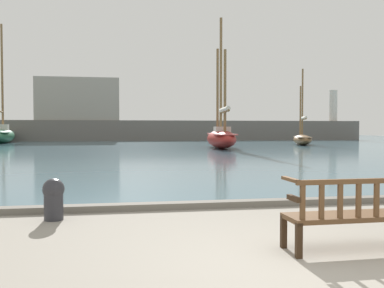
{
  "coord_description": "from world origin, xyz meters",
  "views": [
    {
      "loc": [
        -2.05,
        -4.15,
        1.52
      ],
      "look_at": [
        0.39,
        10.0,
        1.0
      ],
      "focal_mm": 40.0,
      "sensor_mm": 36.0,
      "label": 1
    }
  ],
  "objects_px": {
    "park_bench": "(350,213)",
    "sailboat_mid_starboard": "(3,134)",
    "sailboat_outer_starboard": "(221,136)",
    "mooring_bollard": "(54,197)",
    "sailboat_mid_port": "(302,138)"
  },
  "relations": [
    {
      "from": "sailboat_outer_starboard",
      "to": "sailboat_mid_starboard",
      "type": "xyz_separation_m",
      "value": [
        -18.83,
        14.73,
        -0.03
      ]
    },
    {
      "from": "sailboat_outer_starboard",
      "to": "sailboat_mid_port",
      "type": "distance_m",
      "value": 9.83
    },
    {
      "from": "park_bench",
      "to": "mooring_bollard",
      "type": "xyz_separation_m",
      "value": [
        -3.91,
        2.47,
        -0.09
      ]
    },
    {
      "from": "park_bench",
      "to": "mooring_bollard",
      "type": "relative_size",
      "value": 2.31
    },
    {
      "from": "sailboat_outer_starboard",
      "to": "mooring_bollard",
      "type": "distance_m",
      "value": 24.71
    },
    {
      "from": "sailboat_outer_starboard",
      "to": "sailboat_mid_starboard",
      "type": "height_order",
      "value": "sailboat_mid_starboard"
    },
    {
      "from": "park_bench",
      "to": "sailboat_outer_starboard",
      "type": "height_order",
      "value": "sailboat_outer_starboard"
    },
    {
      "from": "sailboat_mid_port",
      "to": "sailboat_mid_starboard",
      "type": "height_order",
      "value": "sailboat_mid_starboard"
    },
    {
      "from": "sailboat_mid_starboard",
      "to": "mooring_bollard",
      "type": "bearing_deg",
      "value": -74.79
    },
    {
      "from": "sailboat_mid_port",
      "to": "sailboat_outer_starboard",
      "type": "bearing_deg",
      "value": -150.26
    },
    {
      "from": "park_bench",
      "to": "sailboat_mid_starboard",
      "type": "bearing_deg",
      "value": 109.39
    },
    {
      "from": "sailboat_mid_port",
      "to": "park_bench",
      "type": "bearing_deg",
      "value": -113.29
    },
    {
      "from": "sailboat_outer_starboard",
      "to": "mooring_bollard",
      "type": "relative_size",
      "value": 13.76
    },
    {
      "from": "sailboat_outer_starboard",
      "to": "sailboat_mid_starboard",
      "type": "bearing_deg",
      "value": 141.96
    },
    {
      "from": "sailboat_outer_starboard",
      "to": "sailboat_mid_starboard",
      "type": "distance_m",
      "value": 23.9
    }
  ]
}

